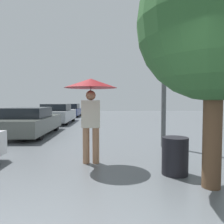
{
  "coord_description": "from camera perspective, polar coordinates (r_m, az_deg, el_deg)",
  "views": [
    {
      "loc": [
        0.11,
        -1.26,
        1.5
      ],
      "look_at": [
        0.22,
        3.89,
        1.22
      ],
      "focal_mm": 35.0,
      "sensor_mm": 36.0,
      "label": 1
    }
  ],
  "objects": [
    {
      "name": "pedestrian",
      "position": [
        5.17,
        -5.58,
        4.64
      ],
      "size": [
        1.24,
        1.24,
        2.01
      ],
      "color": "#9E7051",
      "rests_on": "ground_plane"
    },
    {
      "name": "parked_car_second",
      "position": [
        10.15,
        -20.8,
        -2.42
      ],
      "size": [
        1.86,
        4.24,
        1.2
      ],
      "color": "#4C514C",
      "rests_on": "ground_plane"
    },
    {
      "name": "parked_car_third",
      "position": [
        15.0,
        -14.14,
        -0.48
      ],
      "size": [
        1.89,
        4.24,
        1.27
      ],
      "color": "#9EA3A8",
      "rests_on": "ground_plane"
    },
    {
      "name": "parked_car_farthest",
      "position": [
        21.08,
        -10.86,
        0.41
      ],
      "size": [
        1.87,
        4.13,
        1.19
      ],
      "color": "navy",
      "rests_on": "ground_plane"
    },
    {
      "name": "tree",
      "position": [
        4.26,
        25.29,
        20.05
      ],
      "size": [
        2.6,
        2.6,
        4.09
      ],
      "color": "brown",
      "rests_on": "ground_plane"
    },
    {
      "name": "street_lamp",
      "position": [
        7.43,
        13.52,
        15.86
      ],
      "size": [
        0.35,
        0.35,
        5.17
      ],
      "color": "#515456",
      "rests_on": "ground_plane"
    },
    {
      "name": "trash_bin",
      "position": [
        4.68,
        16.12,
        -10.94
      ],
      "size": [
        0.52,
        0.52,
        0.76
      ],
      "color": "black",
      "rests_on": "ground_plane"
    }
  ]
}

